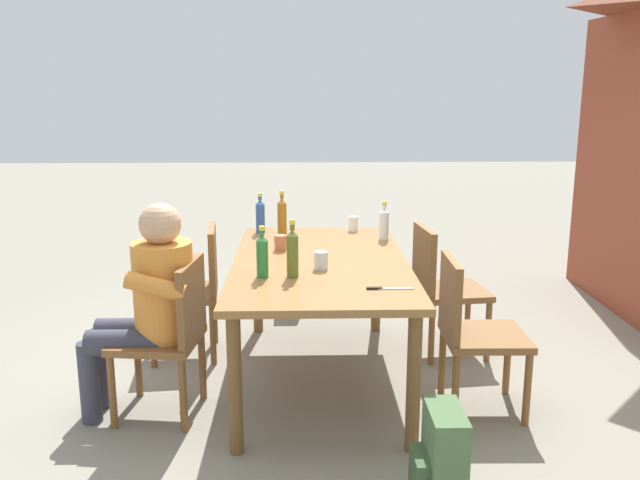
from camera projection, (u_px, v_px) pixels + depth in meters
The scene contains 18 objects.
ground_plane at pixel (320, 379), 4.15m from camera, with size 24.00×24.00×0.00m, color gray.
dining_table at pixel (320, 273), 4.00m from camera, with size 1.84×1.03×0.76m.
chair_near_right at pixel (171, 330), 3.61m from camera, with size 0.49×0.49×0.87m.
chair_far_left at pixel (441, 283), 4.46m from camera, with size 0.49×0.49×0.87m.
chair_near_left at pixel (195, 284), 4.43m from camera, with size 0.48×0.48×0.87m.
chair_far_right at pixel (471, 326), 3.66m from camera, with size 0.45×0.45×0.87m.
person_in_white_shirt at pixel (149, 300), 3.57m from camera, with size 0.47×0.61×1.18m.
bottle_amber at pixel (282, 216), 4.62m from camera, with size 0.06×0.06×0.31m.
bottle_olive at pixel (292, 253), 3.59m from camera, with size 0.06×0.06×0.32m.
bottle_green at pixel (262, 255), 3.59m from camera, with size 0.06×0.06×0.28m.
bottle_blue at pixel (260, 216), 4.69m from camera, with size 0.06×0.06×0.28m.
bottle_clear at pixel (384, 223), 4.48m from camera, with size 0.06×0.06×0.26m.
cup_glass at pixel (321, 260), 3.76m from camera, with size 0.08×0.08×0.10m, color silver.
cup_white at pixel (353, 224), 4.75m from camera, with size 0.06×0.06×0.10m, color white.
cup_terracotta at pixel (281, 243), 4.20m from camera, with size 0.08×0.08×0.10m, color #BC6B47.
table_knife at pixel (386, 288), 3.40m from camera, with size 0.02×0.24×0.01m.
backpack_by_near_side at pixel (291, 279), 5.51m from camera, with size 0.34×0.24×0.45m.
backpack_by_far_side at pixel (442, 460), 2.86m from camera, with size 0.30×0.21×0.44m.
Camera 1 is at (3.85, -0.10, 1.77)m, focal length 37.66 mm.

